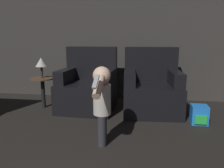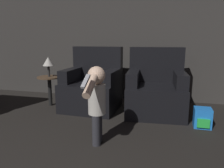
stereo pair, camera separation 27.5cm
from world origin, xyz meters
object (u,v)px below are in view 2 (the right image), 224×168
at_px(armchair_right, 156,91).
at_px(person_toddler, 97,99).
at_px(armchair_left, 93,87).
at_px(toy_backpack, 202,118).
at_px(lamp, 48,62).

bearing_deg(armchair_right, person_toddler, -118.97).
distance_m(armchair_left, toy_backpack, 1.67).
bearing_deg(armchair_left, armchair_right, 2.14).
xyz_separation_m(armchair_left, toy_backpack, (1.60, -0.42, -0.22)).
relative_size(armchair_right, lamp, 3.04).
height_order(toy_backpack, lamp, lamp).
bearing_deg(toy_backpack, armchair_right, 145.84).
distance_m(armchair_left, person_toddler, 1.25).
bearing_deg(person_toddler, toy_backpack, -64.86).
height_order(armchair_right, lamp, armchair_right).
bearing_deg(toy_backpack, lamp, 171.26).
relative_size(armchair_left, armchair_right, 1.00).
relative_size(person_toddler, lamp, 2.59).
bearing_deg(toy_backpack, person_toddler, -147.11).
distance_m(toy_backpack, lamp, 2.44).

